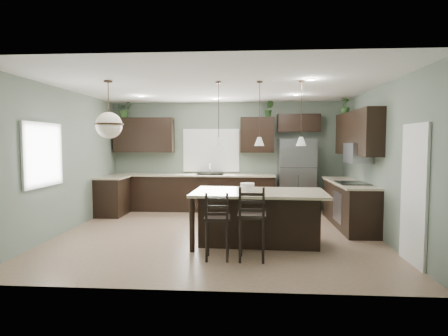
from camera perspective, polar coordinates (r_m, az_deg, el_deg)
ground at (r=7.31m, az=-1.02°, el=-10.04°), size 6.00×6.00×0.00m
pantry_door at (r=6.04m, az=26.96°, el=-3.60°), size 0.04×0.82×2.04m
window_back at (r=9.85m, az=-1.96°, el=2.70°), size 1.35×0.02×1.00m
window_left at (r=7.23m, az=-25.95°, el=1.83°), size 0.02×1.10×1.00m
left_return_cabs at (r=9.46m, az=-16.65°, el=-4.21°), size 0.60×0.90×0.90m
left_return_countertop at (r=9.40m, az=-16.59°, el=-1.37°), size 0.66×0.96×0.04m
back_lower_cabs at (r=9.71m, az=-4.77°, el=-3.84°), size 4.20×0.60×0.90m
back_countertop at (r=9.64m, az=-4.80°, el=-1.09°), size 4.20×0.66×0.04m
sink_inset at (r=9.58m, az=-2.14°, el=-1.02°), size 0.70×0.45×0.01m
faucet at (r=9.54m, az=-2.16°, el=-0.17°), size 0.02×0.02×0.28m
back_upper_left at (r=10.03m, az=-12.09°, el=4.92°), size 1.55×0.34×0.90m
back_upper_right at (r=9.64m, az=5.07°, el=5.04°), size 0.85×0.34×0.90m
fridge_header at (r=9.73m, az=11.32°, el=6.73°), size 1.05×0.34×0.45m
right_lower_cabs at (r=8.31m, az=18.51°, el=-5.37°), size 0.60×2.35×0.90m
right_countertop at (r=8.24m, az=18.45°, el=-2.15°), size 0.66×2.35×0.04m
cooktop at (r=7.98m, az=18.94°, el=-2.18°), size 0.58×0.75×0.02m
wall_oven_front at (r=7.97m, az=16.87°, el=-5.72°), size 0.01×0.72×0.60m
right_upper_cabs at (r=8.24m, az=19.62°, el=5.00°), size 0.34×2.35×0.90m
microwave at (r=7.96m, az=19.74°, el=2.16°), size 0.40×0.75×0.40m
refrigerator at (r=9.59m, az=10.97°, el=-1.15°), size 0.90×0.74×1.85m
kitchen_island at (r=6.55m, az=5.32°, el=-7.56°), size 2.31×1.37×0.92m
serving_dish at (r=6.47m, az=3.58°, el=-2.92°), size 0.24×0.24×0.14m
bar_stool_left at (r=5.68m, az=-1.02°, el=-8.77°), size 0.40×0.40×1.04m
bar_stool_center at (r=5.65m, az=4.27°, el=-8.38°), size 0.43×0.43×1.12m
pendant_left at (r=6.48m, az=-0.84°, el=8.22°), size 0.17×0.17×1.10m
pendant_center at (r=6.43m, az=5.43°, el=8.23°), size 0.17×0.17×1.10m
pendant_right at (r=6.46m, az=11.71°, el=8.15°), size 0.17×0.17×1.10m
chandelier at (r=6.64m, az=-17.18°, el=8.50°), size 0.48×0.48×0.97m
plant_back_left at (r=10.18m, az=-14.91°, el=8.61°), size 0.48×0.45×0.43m
plant_back_right at (r=9.66m, az=6.88°, el=8.94°), size 0.24×0.20×0.42m
plant_right_wall at (r=9.13m, az=18.01°, el=8.97°), size 0.26×0.26×0.39m
room_shell at (r=7.09m, az=-1.03°, el=3.40°), size 6.00×6.00×6.00m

